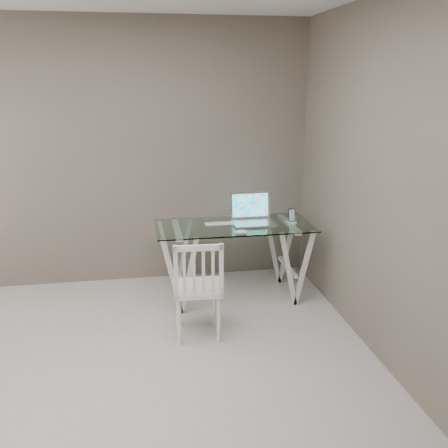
% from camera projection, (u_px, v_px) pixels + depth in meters
% --- Properties ---
extents(room, '(4.50, 4.52, 2.71)m').
position_uv_depth(room, '(86.00, 149.00, 2.84)').
color(room, '#ABA8A4').
rests_on(room, ground).
extents(desk, '(1.50, 0.70, 0.75)m').
position_uv_depth(desk, '(234.00, 260.00, 4.90)').
color(desk, silver).
rests_on(desk, ground).
extents(chair, '(0.42, 0.42, 0.87)m').
position_uv_depth(chair, '(198.00, 285.00, 4.07)').
color(chair, white).
rests_on(chair, ground).
extents(laptop, '(0.40, 0.32, 0.28)m').
position_uv_depth(laptop, '(252.00, 215.00, 4.87)').
color(laptop, silver).
rests_on(laptop, desk).
extents(keyboard, '(0.29, 0.12, 0.01)m').
position_uv_depth(keyboard, '(219.00, 224.00, 4.82)').
color(keyboard, silver).
rests_on(keyboard, desk).
extents(mouse, '(0.12, 0.07, 0.04)m').
position_uv_depth(mouse, '(241.00, 232.00, 4.52)').
color(mouse, white).
rests_on(mouse, desk).
extents(phone_dock, '(0.08, 0.08, 0.14)m').
position_uv_depth(phone_dock, '(292.00, 219.00, 4.85)').
color(phone_dock, white).
rests_on(phone_dock, desk).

